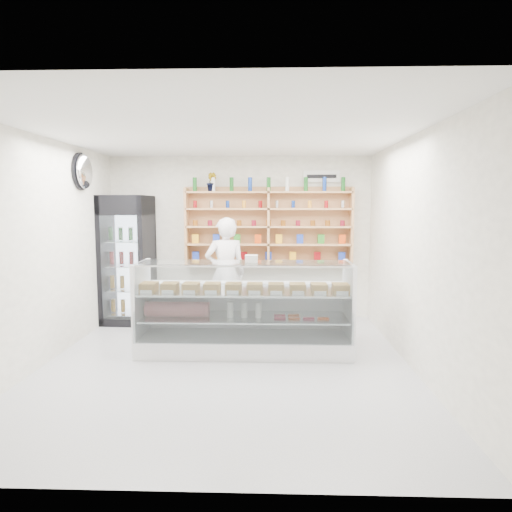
{
  "coord_description": "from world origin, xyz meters",
  "views": [
    {
      "loc": [
        0.54,
        -5.42,
        1.96
      ],
      "look_at": [
        0.34,
        0.9,
        1.26
      ],
      "focal_mm": 32.0,
      "sensor_mm": 36.0,
      "label": 1
    }
  ],
  "objects": [
    {
      "name": "potted_plant",
      "position": [
        -0.46,
        2.34,
        2.35
      ],
      "size": [
        0.21,
        0.2,
        0.32
      ],
      "primitive_type": "imported",
      "rotation": [
        0.0,
        0.0,
        -0.4
      ],
      "color": "#1E6626",
      "rests_on": "wall_shelving"
    },
    {
      "name": "wall_shelving",
      "position": [
        0.5,
        2.34,
        1.59
      ],
      "size": [
        2.84,
        0.28,
        1.33
      ],
      "color": "tan",
      "rests_on": "back_wall"
    },
    {
      "name": "wall_sign",
      "position": [
        1.4,
        2.47,
        2.45
      ],
      "size": [
        0.62,
        0.03,
        0.2
      ],
      "primitive_type": "cube",
      "color": "white",
      "rests_on": "back_wall"
    },
    {
      "name": "drinks_cooler",
      "position": [
        -1.85,
        2.06,
        1.07
      ],
      "size": [
        0.8,
        0.78,
        2.12
      ],
      "rotation": [
        0.0,
        0.0,
        -0.05
      ],
      "color": "black",
      "rests_on": "floor"
    },
    {
      "name": "security_mirror",
      "position": [
        -2.17,
        1.2,
        2.45
      ],
      "size": [
        0.15,
        0.5,
        0.5
      ],
      "primitive_type": "ellipsoid",
      "color": "silver",
      "rests_on": "left_wall"
    },
    {
      "name": "room",
      "position": [
        0.0,
        0.0,
        1.4
      ],
      "size": [
        5.0,
        5.0,
        5.0
      ],
      "color": "#B8B8BE",
      "rests_on": "ground"
    },
    {
      "name": "shop_worker",
      "position": [
        -0.18,
        1.73,
        0.89
      ],
      "size": [
        0.73,
        0.57,
        1.77
      ],
      "primitive_type": "imported",
      "rotation": [
        0.0,
        0.0,
        3.39
      ],
      "color": "silver",
      "rests_on": "floor"
    },
    {
      "name": "display_counter",
      "position": [
        0.19,
        0.53,
        0.34
      ],
      "size": [
        2.81,
        0.84,
        1.22
      ],
      "color": "white",
      "rests_on": "floor"
    }
  ]
}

